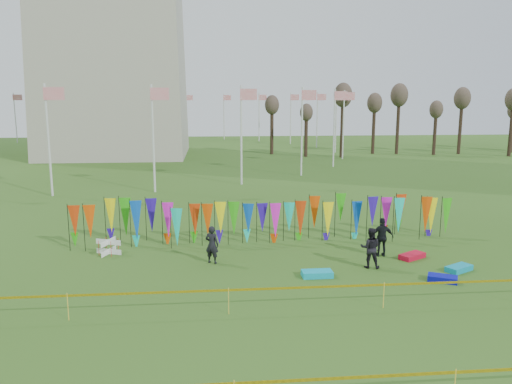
{
  "coord_description": "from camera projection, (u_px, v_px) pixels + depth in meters",
  "views": [
    {
      "loc": [
        -2.56,
        -16.76,
        6.83
      ],
      "look_at": [
        -0.45,
        6.0,
        2.62
      ],
      "focal_mm": 35.0,
      "sensor_mm": 36.0,
      "label": 1
    }
  ],
  "objects": [
    {
      "name": "box_kite",
      "position": [
        109.0,
        247.0,
        22.4
      ],
      "size": [
        0.64,
        0.64,
        0.7
      ],
      "rotation": [
        0.0,
        0.0,
        -0.35
      ],
      "color": "red",
      "rests_on": "ground"
    },
    {
      "name": "tree_line",
      "position": [
        484.0,
        106.0,
        62.76
      ],
      "size": [
        53.92,
        1.92,
        7.84
      ],
      "color": "#35251A",
      "rests_on": "ground"
    },
    {
      "name": "person_left",
      "position": [
        212.0,
        245.0,
        21.12
      ],
      "size": [
        0.72,
        0.64,
        1.62
      ],
      "primitive_type": "imported",
      "rotation": [
        0.0,
        0.0,
        2.72
      ],
      "color": "black",
      "rests_on": "ground"
    },
    {
      "name": "person_mid",
      "position": [
        370.0,
        248.0,
        20.54
      ],
      "size": [
        0.93,
        0.71,
        1.69
      ],
      "primitive_type": "imported",
      "rotation": [
        0.0,
        0.0,
        2.87
      ],
      "color": "black",
      "rests_on": "ground"
    },
    {
      "name": "flagpole_ring",
      "position": [
        119.0,
        123.0,
        62.89
      ],
      "size": [
        57.4,
        56.16,
        8.0
      ],
      "color": "silver",
      "rests_on": "ground"
    },
    {
      "name": "caution_tape_near",
      "position": [
        284.0,
        289.0,
        16.2
      ],
      "size": [
        26.0,
        0.02,
        0.9
      ],
      "color": "yellow",
      "rests_on": "ground"
    },
    {
      "name": "kite_bag_red",
      "position": [
        412.0,
        256.0,
        21.86
      ],
      "size": [
        1.34,
        1.11,
        0.22
      ],
      "primitive_type": "cube",
      "rotation": [
        0.0,
        0.0,
        0.54
      ],
      "color": "red",
      "rests_on": "ground"
    },
    {
      "name": "ground",
      "position": [
        284.0,
        294.0,
        17.88
      ],
      "size": [
        160.0,
        160.0,
        0.0
      ],
      "primitive_type": "plane",
      "color": "#2C4E16",
      "rests_on": "ground"
    },
    {
      "name": "kite_bag_turquoise",
      "position": [
        317.0,
        274.0,
        19.59
      ],
      "size": [
        1.2,
        0.61,
        0.24
      ],
      "primitive_type": "cube",
      "rotation": [
        0.0,
        0.0,
        0.01
      ],
      "color": "#0DAECE",
      "rests_on": "ground"
    },
    {
      "name": "banner_row",
      "position": [
        269.0,
        217.0,
        24.27
      ],
      "size": [
        18.64,
        0.64,
        2.13
      ],
      "color": "black",
      "rests_on": "ground"
    },
    {
      "name": "kite_bag_blue",
      "position": [
        443.0,
        278.0,
        19.09
      ],
      "size": [
        1.21,
        0.99,
        0.22
      ],
      "primitive_type": "cube",
      "rotation": [
        0.0,
        0.0,
        -0.48
      ],
      "color": "#0A0FAC",
      "rests_on": "ground"
    },
    {
      "name": "kite_bag_teal",
      "position": [
        459.0,
        268.0,
        20.25
      ],
      "size": [
        1.28,
        1.04,
        0.22
      ],
      "primitive_type": "cube",
      "rotation": [
        0.0,
        0.0,
        0.51
      ],
      "color": "#0D97B7",
      "rests_on": "ground"
    },
    {
      "name": "person_right",
      "position": [
        382.0,
        237.0,
        22.05
      ],
      "size": [
        1.06,
        0.65,
        1.74
      ],
      "primitive_type": "imported",
      "rotation": [
        0.0,
        0.0,
        3.07
      ],
      "color": "black",
      "rests_on": "ground"
    },
    {
      "name": "caution_tape_far",
      "position": [
        321.0,
        381.0,
        10.92
      ],
      "size": [
        26.0,
        0.02,
        0.9
      ],
      "color": "yellow",
      "rests_on": "ground"
    }
  ]
}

